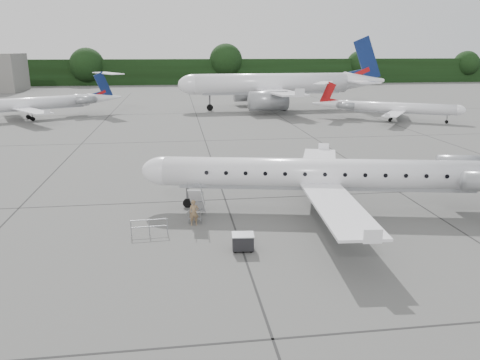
{
  "coord_description": "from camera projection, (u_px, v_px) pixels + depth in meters",
  "views": [
    {
      "loc": [
        -8.71,
        -26.68,
        11.1
      ],
      "look_at": [
        -4.47,
        4.42,
        2.3
      ],
      "focal_mm": 35.0,
      "sensor_mm": 36.0,
      "label": 1
    }
  ],
  "objects": [
    {
      "name": "passenger",
      "position": [
        194.0,
        213.0,
        30.35
      ],
      "size": [
        0.65,
        0.45,
        1.71
      ],
      "primitive_type": "imported",
      "rotation": [
        0.0,
        0.0,
        0.08
      ],
      "color": "olive",
      "rests_on": "ground"
    },
    {
      "name": "baggage_cart",
      "position": [
        243.0,
        242.0,
        26.63
      ],
      "size": [
        1.28,
        1.08,
        1.04
      ],
      "primitive_type": null,
      "rotation": [
        0.0,
        0.0,
        -0.09
      ],
      "color": "black",
      "rests_on": "ground"
    },
    {
      "name": "bg_narrowbody",
      "position": [
        272.0,
        73.0,
        87.63
      ],
      "size": [
        38.57,
        28.62,
        13.4
      ],
      "primitive_type": null,
      "rotation": [
        0.0,
        0.0,
        0.05
      ],
      "color": "white",
      "rests_on": "ground"
    },
    {
      "name": "treeline",
      "position": [
        202.0,
        72.0,
        152.52
      ],
      "size": [
        260.0,
        4.0,
        8.0
      ],
      "primitive_type": "cube",
      "color": "black",
      "rests_on": "ground"
    },
    {
      "name": "bg_regional_right",
      "position": [
        397.0,
        102.0,
        74.15
      ],
      "size": [
        27.37,
        24.94,
        5.87
      ],
      "primitive_type": null,
      "rotation": [
        0.0,
        0.0,
        2.63
      ],
      "color": "white",
      "rests_on": "ground"
    },
    {
      "name": "safety_railing",
      "position": [
        149.0,
        227.0,
        28.81
      ],
      "size": [
        2.2,
        0.2,
        1.0
      ],
      "primitive_type": null,
      "rotation": [
        0.0,
        0.0,
        0.05
      ],
      "color": "gray",
      "rests_on": "ground"
    },
    {
      "name": "airstair",
      "position": [
        197.0,
        202.0,
        31.51
      ],
      "size": [
        1.28,
        2.4,
        2.35
      ],
      "primitive_type": null,
      "rotation": [
        0.0,
        0.0,
        -0.2
      ],
      "color": "white",
      "rests_on": "ground"
    },
    {
      "name": "bg_regional_left",
      "position": [
        21.0,
        98.0,
        74.52
      ],
      "size": [
        33.67,
        30.79,
        7.21
      ],
      "primitive_type": null,
      "rotation": [
        0.0,
        0.0,
        0.52
      ],
      "color": "white",
      "rests_on": "ground"
    },
    {
      "name": "main_regional_jet",
      "position": [
        326.0,
        159.0,
        32.45
      ],
      "size": [
        32.72,
        26.3,
        7.48
      ],
      "primitive_type": null,
      "rotation": [
        0.0,
        0.0,
        -0.2
      ],
      "color": "white",
      "rests_on": "ground"
    },
    {
      "name": "ground",
      "position": [
        319.0,
        231.0,
        29.58
      ],
      "size": [
        320.0,
        320.0,
        0.0
      ],
      "primitive_type": "plane",
      "color": "#60605E",
      "rests_on": "ground"
    }
  ]
}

